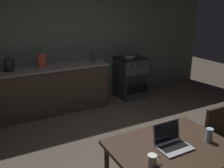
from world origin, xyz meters
The scene contains 13 objects.
ground_plane centered at (0.00, 0.00, 0.00)m, with size 12.00×12.00×0.00m, color #473D33.
back_wall centered at (0.30, 2.42, 1.41)m, with size 6.40×0.10×2.83m, color #464B45.
kitchen_counter centered at (-0.52, 2.07, 0.46)m, with size 2.16×0.64×0.92m.
stove_oven centered at (1.27, 2.07, 0.46)m, with size 0.60×0.62×0.92m.
dining_table centered at (-0.13, -0.92, 0.66)m, with size 1.16×0.89×0.73m.
chair centered at (0.72, -0.85, 0.52)m, with size 0.40×0.40×0.90m.
laptop centered at (-0.14, -0.92, 0.77)m, with size 0.32×0.26×0.23m.
electric_kettle centered at (-1.26, 2.07, 1.03)m, with size 0.18×0.16×0.24m.
bottle centered at (0.34, 2.02, 1.04)m, with size 0.07×0.07×0.26m.
frying_pan centered at (1.24, 2.04, 0.94)m, with size 0.27×0.44×0.05m.
coffee_mug centered at (-0.48, -1.06, 0.78)m, with size 0.12×0.08×0.10m.
drinking_glass centered at (0.26, -1.01, 0.80)m, with size 0.07×0.07×0.14m.
cereal_box centered at (-0.68, 2.09, 1.04)m, with size 0.13×0.05×0.24m.
Camera 1 is at (-1.60, -2.44, 2.03)m, focal length 38.83 mm.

